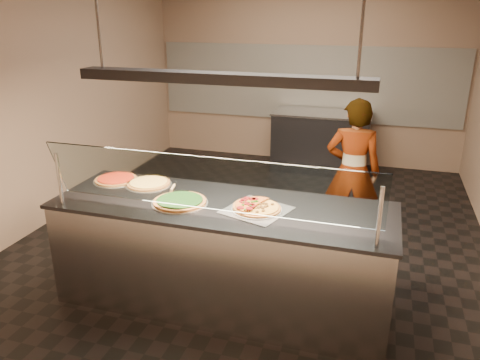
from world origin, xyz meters
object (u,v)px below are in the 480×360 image
(pizza_tomato, at_px, (116,179))
(worker, at_px, (353,172))
(perforated_tray, at_px, (257,209))
(pizza_spinach, at_px, (180,201))
(pizza_cheese, at_px, (149,183))
(prep_table, at_px, (321,141))
(pizza_spatula, at_px, (176,189))
(heat_lamp_housing, at_px, (220,78))
(half_pizza_sausage, at_px, (268,208))
(sneeze_guard, at_px, (206,184))
(half_pizza_pepperoni, at_px, (246,205))
(serving_counter, at_px, (222,254))

(pizza_tomato, xyz_separation_m, worker, (2.07, 1.30, -0.15))
(perforated_tray, relative_size, pizza_spinach, 1.24)
(pizza_cheese, height_order, prep_table, pizza_cheese)
(pizza_spatula, xyz_separation_m, worker, (1.41, 1.42, -0.16))
(pizza_spinach, relative_size, heat_lamp_housing, 0.20)
(pizza_spinach, height_order, prep_table, pizza_spinach)
(worker, bearing_deg, prep_table, -76.97)
(pizza_cheese, height_order, pizza_spatula, pizza_spatula)
(half_pizza_sausage, distance_m, pizza_spinach, 0.73)
(worker, distance_m, heat_lamp_housing, 2.15)
(pizza_spinach, bearing_deg, perforated_tray, 4.06)
(half_pizza_sausage, bearing_deg, sneeze_guard, -142.56)
(perforated_tray, distance_m, pizza_tomato, 1.46)
(heat_lamp_housing, bearing_deg, prep_table, 85.63)
(half_pizza_pepperoni, bearing_deg, prep_table, 88.84)
(sneeze_guard, relative_size, pizza_spinach, 5.50)
(perforated_tray, relative_size, heat_lamp_housing, 0.25)
(serving_counter, relative_size, half_pizza_sausage, 6.70)
(prep_table, bearing_deg, pizza_spatula, -101.42)
(perforated_tray, xyz_separation_m, prep_table, (-0.01, 3.92, -0.47))
(half_pizza_sausage, relative_size, prep_table, 0.28)
(half_pizza_pepperoni, relative_size, pizza_spinach, 0.90)
(half_pizza_pepperoni, height_order, pizza_cheese, half_pizza_pepperoni)
(pizza_spinach, bearing_deg, heat_lamp_housing, 14.36)
(half_pizza_sausage, xyz_separation_m, pizza_spinach, (-0.73, -0.05, -0.01))
(pizza_spinach, xyz_separation_m, pizza_tomato, (-0.79, 0.32, -0.00))
(prep_table, relative_size, worker, 0.95)
(half_pizza_sausage, bearing_deg, half_pizza_pepperoni, -179.58)
(half_pizza_sausage, relative_size, pizza_tomato, 1.02)
(pizza_spinach, distance_m, pizza_tomato, 0.86)
(serving_counter, xyz_separation_m, pizza_spatula, (-0.46, 0.12, 0.49))
(sneeze_guard, bearing_deg, perforated_tray, 44.46)
(serving_counter, distance_m, pizza_spinach, 0.59)
(perforated_tray, distance_m, half_pizza_pepperoni, 0.10)
(pizza_spinach, bearing_deg, serving_counter, 14.36)
(perforated_tray, bearing_deg, prep_table, 90.17)
(pizza_spatula, bearing_deg, worker, 45.26)
(pizza_spatula, bearing_deg, heat_lamp_housing, -14.57)
(sneeze_guard, bearing_deg, half_pizza_sausage, 37.44)
(perforated_tray, xyz_separation_m, worker, (0.64, 1.58, -0.14))
(sneeze_guard, bearing_deg, pizza_spatula, 134.99)
(pizza_spinach, bearing_deg, sneeze_guard, -37.48)
(half_pizza_pepperoni, distance_m, pizza_tomato, 1.37)
(half_pizza_sausage, distance_m, pizza_spatula, 0.88)
(sneeze_guard, distance_m, pizza_cheese, 1.01)
(heat_lamp_housing, bearing_deg, pizza_spinach, -165.64)
(half_pizza_pepperoni, relative_size, half_pizza_sausage, 1.00)
(perforated_tray, distance_m, half_pizza_sausage, 0.09)
(half_pizza_pepperoni, distance_m, prep_table, 3.95)
(sneeze_guard, xyz_separation_m, prep_table, (0.30, 4.22, -0.76))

